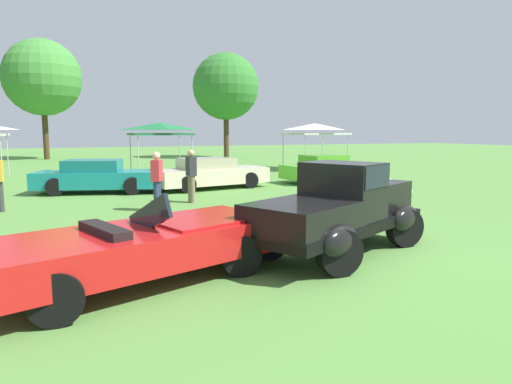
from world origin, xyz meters
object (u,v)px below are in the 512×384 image
Objects in this scene: neighbor_convertible at (142,245)px; show_car_teal at (97,177)px; show_car_cream at (210,174)px; show_car_lime at (326,169)px; canopy_tent_right_field at (315,128)px; spectator_far_side at (157,179)px; canopy_tent_center_field at (160,128)px; feature_pickup_truck at (340,208)px; spectator_by_row at (191,174)px.

show_car_teal is at bearing 89.22° from neighbor_convertible.
show_car_cream is 5.47m from show_car_lime.
show_car_lime is at bearing -115.72° from canopy_tent_right_field.
spectator_far_side is (1.43, 6.18, 0.33)m from neighbor_convertible.
canopy_tent_center_field is (3.90, 17.93, 1.84)m from neighbor_convertible.
feature_pickup_truck reaches higher than neighbor_convertible.
show_car_cream is at bearing 86.22° from feature_pickup_truck.
canopy_tent_right_field is at bearing -7.28° from canopy_tent_center_field.
show_car_lime is 9.51m from canopy_tent_center_field.
show_car_cream is at bearing -143.20° from canopy_tent_right_field.
canopy_tent_center_field is 8.93m from canopy_tent_right_field.
show_car_lime is (9.68, -0.25, -0.00)m from show_car_teal.
feature_pickup_truck is 12.13m from show_car_lime.
show_car_teal is at bearing 173.94° from show_car_cream.
feature_pickup_truck is 1.05× the size of show_car_lime.
show_car_teal is at bearing 108.28° from feature_pickup_truck.
spectator_far_side reaches higher than neighbor_convertible.
neighbor_convertible is 7.83m from spectator_by_row.
spectator_by_row is 0.55× the size of canopy_tent_right_field.
spectator_far_side is 12.09m from canopy_tent_center_field.
show_car_cream is 7.65m from canopy_tent_center_field.
canopy_tent_right_field is at bearing 64.28° from show_car_lime.
neighbor_convertible is 11.39m from show_car_cream.
spectator_by_row reaches higher than show_car_cream.
canopy_tent_center_field is at bearing 172.72° from canopy_tent_right_field.
spectator_far_side is 0.55× the size of canopy_tent_center_field.
show_car_teal is 4.24m from show_car_cream.
spectator_far_side is 0.55× the size of canopy_tent_right_field.
show_car_teal is 1.54× the size of canopy_tent_center_field.
spectator_by_row is at bearing -96.22° from canopy_tent_center_field.
spectator_by_row is at bearing -136.60° from canopy_tent_right_field.
spectator_by_row is at bearing -116.90° from show_car_cream.
spectator_by_row and spectator_far_side have the same top height.
show_car_cream is at bearing 67.48° from neighbor_convertible.
neighbor_convertible is 2.92× the size of spectator_by_row.
neighbor_convertible reaches higher than show_car_lime.
feature_pickup_truck is 11.27m from show_car_teal.
canopy_tent_right_field is at bearing 43.40° from spectator_by_row.
feature_pickup_truck is at bearing -71.72° from show_car_teal.
show_car_lime is 9.54m from spectator_far_side.
canopy_tent_right_field reaches higher than show_car_teal.
feature_pickup_truck reaches higher than spectator_by_row.
show_car_teal is 2.81× the size of spectator_far_side.
canopy_tent_right_field is at bearing 43.15° from spectator_far_side.
canopy_tent_center_field is (0.21, 17.66, 1.56)m from feature_pickup_truck.
show_car_teal is at bearing 125.49° from spectator_by_row.
show_car_lime is 7.86m from spectator_by_row.
show_car_teal is 2.81× the size of spectator_by_row.
canopy_tent_center_field reaches higher than show_car_lime.
neighbor_convertible is 2.92× the size of spectator_far_side.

